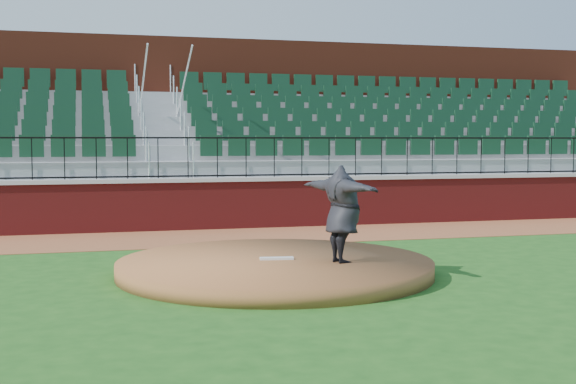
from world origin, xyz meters
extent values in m
plane|color=#1C4C15|center=(0.00, 0.00, 0.00)|extent=(90.00, 90.00, 0.00)
cube|color=brown|center=(0.00, 5.40, 0.01)|extent=(34.00, 3.20, 0.01)
cube|color=maroon|center=(0.00, 7.00, 0.60)|extent=(34.00, 0.35, 1.20)
cube|color=#B7B7B7|center=(0.00, 7.00, 1.25)|extent=(34.00, 0.45, 0.10)
cube|color=maroon|center=(0.00, 12.52, 2.75)|extent=(34.00, 0.50, 5.50)
cylinder|color=brown|center=(-0.52, 0.39, 0.12)|extent=(5.27, 5.27, 0.25)
cube|color=silver|center=(-0.49, 0.39, 0.27)|extent=(0.58, 0.22, 0.04)
imported|color=black|center=(0.47, -0.18, 1.05)|extent=(1.08, 2.03, 1.59)
camera|label=1|loc=(-3.53, -11.69, 2.25)|focal=46.85mm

